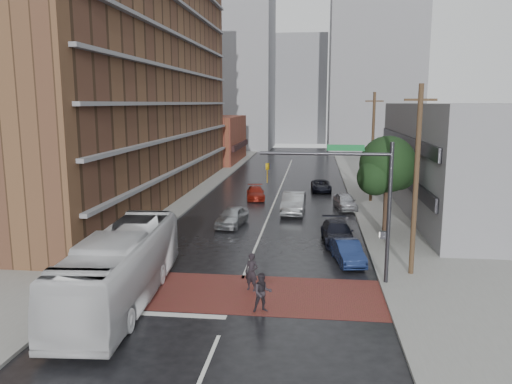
% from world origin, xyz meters
% --- Properties ---
extents(ground, '(160.00, 160.00, 0.00)m').
position_xyz_m(ground, '(0.00, 0.00, 0.00)').
color(ground, black).
rests_on(ground, ground).
extents(crosswalk, '(14.00, 5.00, 0.02)m').
position_xyz_m(crosswalk, '(0.00, 0.50, 0.01)').
color(crosswalk, maroon).
rests_on(crosswalk, ground).
extents(sidewalk_west, '(9.00, 90.00, 0.15)m').
position_xyz_m(sidewalk_west, '(-11.50, 25.00, 0.07)').
color(sidewalk_west, gray).
rests_on(sidewalk_west, ground).
extents(sidewalk_east, '(9.00, 90.00, 0.15)m').
position_xyz_m(sidewalk_east, '(11.50, 25.00, 0.07)').
color(sidewalk_east, gray).
rests_on(sidewalk_east, ground).
extents(apartment_block, '(10.00, 44.00, 28.00)m').
position_xyz_m(apartment_block, '(-14.00, 24.00, 14.00)').
color(apartment_block, brown).
rests_on(apartment_block, ground).
extents(storefront_west, '(8.00, 16.00, 7.00)m').
position_xyz_m(storefront_west, '(-12.00, 54.00, 3.50)').
color(storefront_west, brown).
rests_on(storefront_west, ground).
extents(building_east, '(11.00, 26.00, 9.00)m').
position_xyz_m(building_east, '(16.50, 20.00, 4.50)').
color(building_east, gray).
rests_on(building_east, ground).
extents(distant_tower_west, '(18.00, 16.00, 32.00)m').
position_xyz_m(distant_tower_west, '(-14.00, 78.00, 16.00)').
color(distant_tower_west, gray).
rests_on(distant_tower_west, ground).
extents(distant_tower_east, '(16.00, 14.00, 36.00)m').
position_xyz_m(distant_tower_east, '(14.00, 72.00, 18.00)').
color(distant_tower_east, gray).
rests_on(distant_tower_east, ground).
extents(distant_tower_center, '(12.00, 10.00, 24.00)m').
position_xyz_m(distant_tower_center, '(0.00, 95.00, 12.00)').
color(distant_tower_center, gray).
rests_on(distant_tower_center, ground).
extents(street_tree, '(4.20, 4.10, 6.90)m').
position_xyz_m(street_tree, '(8.52, 12.03, 4.73)').
color(street_tree, '#332319').
rests_on(street_tree, ground).
extents(signal_mast, '(6.50, 0.30, 7.20)m').
position_xyz_m(signal_mast, '(5.85, 2.50, 4.73)').
color(signal_mast, '#2D2D33').
rests_on(signal_mast, ground).
extents(utility_pole_near, '(1.60, 0.26, 10.00)m').
position_xyz_m(utility_pole_near, '(8.80, 4.00, 5.14)').
color(utility_pole_near, '#473321').
rests_on(utility_pole_near, ground).
extents(utility_pole_far, '(1.60, 0.26, 10.00)m').
position_xyz_m(utility_pole_far, '(8.80, 24.00, 5.14)').
color(utility_pole_far, '#473321').
rests_on(utility_pole_far, ground).
extents(transit_bus, '(3.59, 12.03, 3.31)m').
position_xyz_m(transit_bus, '(-5.07, -1.12, 1.65)').
color(transit_bus, silver).
rests_on(transit_bus, ground).
extents(pedestrian_a, '(0.80, 0.67, 1.88)m').
position_xyz_m(pedestrian_a, '(0.67, 0.93, 0.94)').
color(pedestrian_a, black).
rests_on(pedestrian_a, ground).
extents(pedestrian_b, '(1.01, 0.89, 1.76)m').
position_xyz_m(pedestrian_b, '(1.47, -1.50, 0.88)').
color(pedestrian_b, '#272126').
rests_on(pedestrian_b, ground).
extents(car_travel_a, '(2.30, 4.42, 1.44)m').
position_xyz_m(car_travel_a, '(-2.41, 13.68, 0.72)').
color(car_travel_a, '#AAAEB2').
rests_on(car_travel_a, ground).
extents(car_travel_b, '(1.96, 5.22, 1.70)m').
position_xyz_m(car_travel_b, '(1.94, 18.60, 0.85)').
color(car_travel_b, '#A1A5A9').
rests_on(car_travel_b, ground).
extents(car_travel_c, '(2.26, 4.31, 1.19)m').
position_xyz_m(car_travel_c, '(-1.91, 24.36, 0.60)').
color(car_travel_c, maroon).
rests_on(car_travel_c, ground).
extents(suv_travel, '(2.17, 4.34, 1.18)m').
position_xyz_m(suv_travel, '(4.34, 29.37, 0.59)').
color(suv_travel, black).
rests_on(suv_travel, ground).
extents(car_parked_near, '(2.00, 4.05, 1.28)m').
position_xyz_m(car_parked_near, '(5.61, 5.86, 0.64)').
color(car_parked_near, '#15224B').
rests_on(car_parked_near, ground).
extents(car_parked_mid, '(2.28, 4.89, 1.38)m').
position_xyz_m(car_parked_mid, '(5.20, 10.00, 0.69)').
color(car_parked_mid, black).
rests_on(car_parked_mid, ground).
extents(car_parked_far, '(2.21, 4.22, 1.37)m').
position_xyz_m(car_parked_far, '(6.30, 20.67, 0.68)').
color(car_parked_far, '#B1B3B9').
rests_on(car_parked_far, ground).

